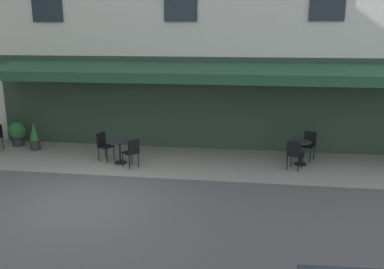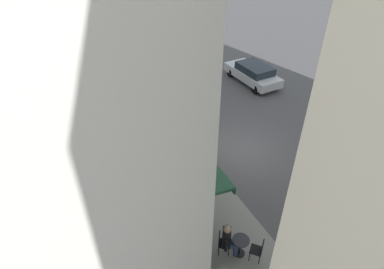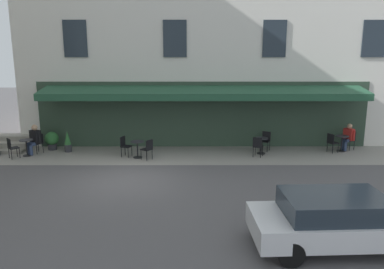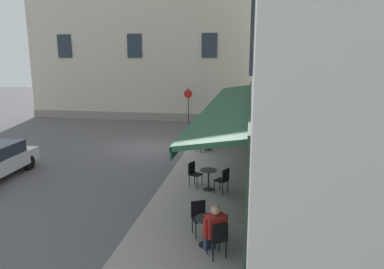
% 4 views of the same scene
% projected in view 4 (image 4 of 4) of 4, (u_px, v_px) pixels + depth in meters
% --- Properties ---
extents(ground_plane, '(70.00, 70.00, 0.00)m').
position_uv_depth(ground_plane, '(154.00, 147.00, 18.80)').
color(ground_plane, '#565456').
extents(sidewalk_cafe_terrace, '(20.50, 3.20, 0.01)m').
position_uv_depth(sidewalk_cafe_terrace, '(211.00, 169.00, 15.13)').
color(sidewalk_cafe_terrace, gray).
rests_on(sidewalk_cafe_terrace, ground_plane).
extents(corner_building_facade, '(10.12, 17.00, 15.00)m').
position_uv_depth(corner_building_facade, '(152.00, 24.00, 30.30)').
color(corner_building_facade, beige).
rests_on(corner_building_facade, ground_plane).
extents(back_alley_steps, '(2.40, 1.75, 0.60)m').
position_uv_depth(back_alley_steps, '(244.00, 123.00, 24.38)').
color(back_alley_steps, gray).
rests_on(back_alley_steps, ground_plane).
extents(cafe_table_near_entrance, '(0.60, 0.60, 0.75)m').
position_uv_depth(cafe_table_near_entrance, '(207.00, 227.00, 8.88)').
color(cafe_table_near_entrance, black).
rests_on(cafe_table_near_entrance, ground_plane).
extents(cafe_chair_black_back_row, '(0.53, 0.53, 0.91)m').
position_uv_depth(cafe_chair_black_back_row, '(199.00, 215.00, 9.46)').
color(cafe_chair_black_back_row, black).
rests_on(cafe_chair_black_back_row, ground_plane).
extents(cafe_chair_black_corner_right, '(0.55, 0.55, 0.91)m').
position_uv_depth(cafe_chair_black_corner_right, '(218.00, 237.00, 8.29)').
color(cafe_chair_black_corner_right, black).
rests_on(cafe_chair_black_corner_right, ground_plane).
extents(cafe_table_mid_terrace, '(0.60, 0.60, 0.75)m').
position_uv_depth(cafe_table_mid_terrace, '(222.00, 123.00, 23.00)').
color(cafe_table_mid_terrace, black).
rests_on(cafe_table_mid_terrace, ground_plane).
extents(cafe_chair_black_near_door, '(0.57, 0.57, 0.91)m').
position_uv_depth(cafe_chair_black_near_door, '(217.00, 121.00, 23.51)').
color(cafe_chair_black_near_door, black).
rests_on(cafe_chair_black_near_door, ground_plane).
extents(cafe_chair_black_under_awning, '(0.55, 0.55, 0.91)m').
position_uv_depth(cafe_chair_black_under_awning, '(230.00, 124.00, 22.58)').
color(cafe_chair_black_under_awning, black).
rests_on(cafe_chair_black_under_awning, ground_plane).
extents(cafe_table_streetside, '(0.60, 0.60, 0.75)m').
position_uv_depth(cafe_table_streetside, '(209.00, 141.00, 18.19)').
color(cafe_table_streetside, black).
rests_on(cafe_table_streetside, ground_plane).
extents(cafe_chair_black_by_window, '(0.56, 0.56, 0.91)m').
position_uv_depth(cafe_chair_black_by_window, '(200.00, 141.00, 17.75)').
color(cafe_chair_black_by_window, black).
rests_on(cafe_chair_black_by_window, ground_plane).
extents(cafe_chair_black_corner_left, '(0.51, 0.51, 0.91)m').
position_uv_depth(cafe_chair_black_corner_left, '(214.00, 137.00, 18.72)').
color(cafe_chair_black_corner_left, black).
rests_on(cafe_chair_black_corner_left, ground_plane).
extents(cafe_table_far_end, '(0.60, 0.60, 0.75)m').
position_uv_depth(cafe_table_far_end, '(208.00, 177.00, 12.67)').
color(cafe_table_far_end, black).
rests_on(cafe_table_far_end, ground_plane).
extents(cafe_chair_black_kerbside, '(0.53, 0.53, 0.91)m').
position_uv_depth(cafe_chair_black_kerbside, '(194.00, 172.00, 13.01)').
color(cafe_chair_black_kerbside, black).
rests_on(cafe_chair_black_kerbside, ground_plane).
extents(cafe_chair_black_facing_street, '(0.54, 0.54, 0.91)m').
position_uv_depth(cafe_chair_black_facing_street, '(223.00, 179.00, 12.28)').
color(cafe_chair_black_facing_street, black).
rests_on(cafe_chair_black_facing_street, ground_plane).
extents(seated_patron_in_black, '(0.66, 0.69, 1.36)m').
position_uv_depth(seated_patron_in_black, '(228.00, 120.00, 22.68)').
color(seated_patron_in_black, navy).
rests_on(seated_patron_in_black, ground_plane).
extents(seated_companion_in_red, '(0.62, 0.60, 1.28)m').
position_uv_depth(seated_companion_in_red, '(214.00, 227.00, 8.46)').
color(seated_companion_in_red, navy).
rests_on(seated_companion_in_red, ground_plane).
extents(no_parking_sign, '(0.09, 0.59, 2.60)m').
position_uv_depth(no_parking_sign, '(188.00, 99.00, 25.19)').
color(no_parking_sign, black).
rests_on(no_parking_sign, ground_plane).
extents(potted_plant_mid_terrace, '(0.33, 0.33, 1.00)m').
position_uv_depth(potted_plant_mid_terrace, '(232.00, 128.00, 21.31)').
color(potted_plant_mid_terrace, '#2D2D33').
rests_on(potted_plant_mid_terrace, ground_plane).
extents(potted_plant_entrance_right, '(0.40, 0.40, 0.91)m').
position_uv_depth(potted_plant_entrance_right, '(224.00, 120.00, 24.42)').
color(potted_plant_entrance_right, '#2D2D33').
rests_on(potted_plant_entrance_right, ground_plane).
extents(potted_plant_entrance_left, '(0.64, 0.64, 0.88)m').
position_uv_depth(potted_plant_entrance_left, '(239.00, 126.00, 22.10)').
color(potted_plant_entrance_left, '#2D2D33').
rests_on(potted_plant_entrance_left, ground_plane).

